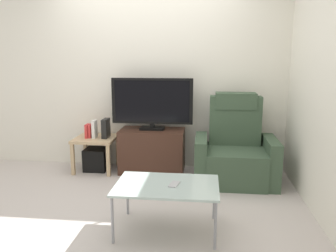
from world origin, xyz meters
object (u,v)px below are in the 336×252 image
(book_middle, at_px, (90,131))
(game_console, at_px, (106,128))
(subwoofer_box, at_px, (96,159))
(tv_stand, at_px, (152,151))
(side_table, at_px, (96,143))
(cell_phone, at_px, (174,184))
(television, at_px, (152,103))
(book_rightmost, at_px, (95,129))
(recliner_armchair, at_px, (235,152))
(book_leftmost, at_px, (88,131))
(coffee_table, at_px, (167,187))

(book_middle, xyz_separation_m, game_console, (0.21, 0.03, 0.04))
(subwoofer_box, bearing_deg, tv_stand, 1.37)
(side_table, relative_size, cell_phone, 3.60)
(television, xyz_separation_m, book_middle, (-0.83, -0.06, -0.39))
(subwoofer_box, xyz_separation_m, book_rightmost, (-0.00, -0.02, 0.43))
(recliner_armchair, xyz_separation_m, cell_phone, (-0.63, -1.34, 0.06))
(recliner_armchair, distance_m, cell_phone, 1.49)
(side_table, height_order, book_leftmost, book_leftmost)
(tv_stand, height_order, book_rightmost, book_rightmost)
(game_console, bearing_deg, book_leftmost, -173.02)
(tv_stand, xyz_separation_m, cell_phone, (0.44, -1.57, 0.15))
(recliner_armchair, bearing_deg, side_table, 176.21)
(recliner_armchair, bearing_deg, book_leftmost, 177.11)
(subwoofer_box, bearing_deg, book_leftmost, -168.69)
(tv_stand, xyz_separation_m, coffee_table, (0.38, -1.57, 0.11))
(side_table, xyz_separation_m, game_console, (0.15, 0.01, 0.20))
(book_rightmost, bearing_deg, tv_stand, 2.84)
(cell_phone, bearing_deg, book_leftmost, 142.20)
(tv_stand, height_order, side_table, tv_stand)
(book_middle, bearing_deg, tv_stand, 2.64)
(tv_stand, height_order, subwoofer_box, tv_stand)
(television, bearing_deg, subwoofer_box, -177.25)
(subwoofer_box, xyz_separation_m, game_console, (0.15, 0.01, 0.43))
(tv_stand, distance_m, television, 0.65)
(subwoofer_box, bearing_deg, book_middle, -161.86)
(tv_stand, bearing_deg, book_rightmost, -177.16)
(television, xyz_separation_m, cell_phone, (0.44, -1.59, -0.50))
(subwoofer_box, distance_m, coffee_table, 1.95)
(side_table, distance_m, subwoofer_box, 0.23)
(television, xyz_separation_m, book_rightmost, (-0.77, -0.06, -0.36))
(subwoofer_box, bearing_deg, game_console, 3.95)
(book_middle, bearing_deg, television, 3.92)
(book_rightmost, bearing_deg, subwoofer_box, 84.50)
(tv_stand, distance_m, book_rightmost, 0.83)
(cell_phone, bearing_deg, subwoofer_box, 139.61)
(subwoofer_box, height_order, cell_phone, cell_phone)
(television, height_order, recliner_armchair, television)
(subwoofer_box, relative_size, coffee_table, 0.33)
(television, bearing_deg, cell_phone, -74.34)
(book_rightmost, bearing_deg, cell_phone, -51.44)
(side_table, relative_size, subwoofer_box, 1.80)
(book_middle, bearing_deg, cell_phone, -50.11)
(tv_stand, relative_size, television, 0.79)
(coffee_table, bearing_deg, tv_stand, 103.64)
(book_leftmost, relative_size, game_console, 0.72)
(book_rightmost, bearing_deg, side_table, 84.50)
(book_rightmost, height_order, game_console, game_console)
(game_console, xyz_separation_m, coffee_table, (1.01, -1.56, -0.18))
(tv_stand, height_order, television, television)
(television, bearing_deg, book_leftmost, -176.26)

